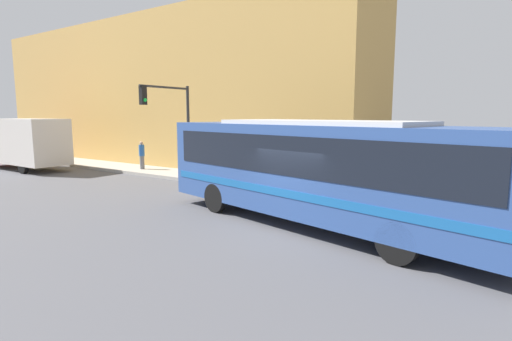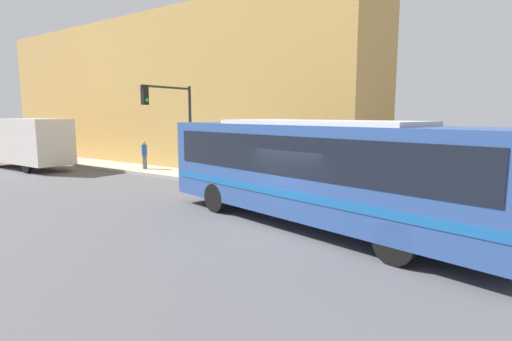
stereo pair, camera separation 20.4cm
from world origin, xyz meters
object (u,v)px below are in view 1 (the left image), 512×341
Objects in this scene: city_bus at (317,166)px; delivery_truck at (25,142)px; fire_hydrant at (277,178)px; traffic_light_pole at (172,114)px; pedestrian_near_corner at (142,155)px; pedestrian_mid_block at (256,164)px.

city_bus is 21.56m from delivery_truck.
fire_hydrant is (2.99, -17.34, -1.18)m from delivery_truck.
traffic_light_pole is 5.33m from pedestrian_near_corner.
traffic_light_pole is 5.11m from pedestrian_mid_block.
pedestrian_mid_block is at bearing -77.34° from delivery_truck.
delivery_truck is 17.63m from fire_hydrant.
pedestrian_near_corner is (0.57, 10.23, 0.47)m from fire_hydrant.
pedestrian_mid_block is (5.00, 5.78, -0.88)m from city_bus.
fire_hydrant is 1.76m from pedestrian_mid_block.
traffic_light_pole is at bearing 110.53° from pedestrian_mid_block.
city_bus is 1.62× the size of delivery_truck.
city_bus is at bearing -130.87° from pedestrian_mid_block.
pedestrian_mid_block is (1.57, -4.18, -2.47)m from traffic_light_pole.
traffic_light_pole reaches higher than city_bus.
city_bus reaches higher than pedestrian_near_corner.
pedestrian_mid_block is at bearing -69.47° from traffic_light_pole.
fire_hydrant is 10.25m from pedestrian_near_corner.
traffic_light_pole is (3.43, 9.96, 1.60)m from city_bus.
city_bus is 6.26m from fire_hydrant.
traffic_light_pole is (1.97, -11.55, 1.78)m from delivery_truck.
city_bus is 7.02× the size of pedestrian_mid_block.
delivery_truck is 4.32× the size of pedestrian_mid_block.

